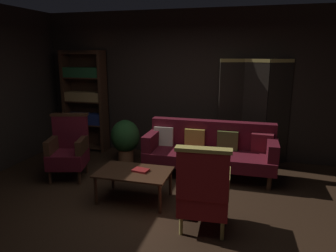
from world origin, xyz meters
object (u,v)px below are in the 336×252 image
object	(u,v)px
folding_screen	(254,110)
armchair_wing_left	(69,149)
armchair_gilt_accent	(204,190)
coffee_table	(134,174)
bookshelf	(85,99)
velvet_couch	(210,148)
book_red_leather	(141,170)
potted_plant	(125,139)

from	to	relation	value
folding_screen	armchair_wing_left	size ratio (longest dim) A/B	1.83
armchair_gilt_accent	armchair_wing_left	size ratio (longest dim) A/B	1.00
armchair_wing_left	coffee_table	bearing A→B (deg)	-20.24
armchair_gilt_accent	armchair_wing_left	world-z (taller)	same
bookshelf	velvet_couch	size ratio (longest dim) A/B	0.97
velvet_couch	armchair_gilt_accent	distance (m)	1.72
folding_screen	book_red_leather	bearing A→B (deg)	-126.41
coffee_table	potted_plant	size ratio (longest dim) A/B	1.23
velvet_couch	armchair_wing_left	world-z (taller)	armchair_wing_left
coffee_table	armchair_gilt_accent	xyz separation A→B (m)	(1.04, -0.49, 0.12)
coffee_table	potted_plant	bearing A→B (deg)	117.07
coffee_table	armchair_wing_left	world-z (taller)	armchair_wing_left
folding_screen	potted_plant	bearing A→B (deg)	-163.28
folding_screen	armchair_wing_left	xyz separation A→B (m)	(-2.88, -1.54, -0.50)
bookshelf	coffee_table	world-z (taller)	bookshelf
coffee_table	potted_plant	distance (m)	1.52
potted_plant	armchair_gilt_accent	bearing A→B (deg)	-46.78
coffee_table	folding_screen	bearing A→B (deg)	52.32
bookshelf	folding_screen	bearing A→B (deg)	1.04
folding_screen	armchair_gilt_accent	world-z (taller)	folding_screen
armchair_wing_left	book_red_leather	xyz separation A→B (m)	(1.41, -0.46, -0.06)
armchair_gilt_accent	armchair_wing_left	bearing A→B (deg)	157.46
potted_plant	velvet_couch	bearing A→B (deg)	-4.50
velvet_couch	coffee_table	size ratio (longest dim) A/B	2.12
folding_screen	velvet_couch	xyz separation A→B (m)	(-0.68, -0.80, -0.53)
velvet_couch	armchair_gilt_accent	xyz separation A→B (m)	(0.16, -1.72, 0.03)
armchair_wing_left	bookshelf	bearing A→B (deg)	108.74
bookshelf	potted_plant	size ratio (longest dim) A/B	2.51
bookshelf	potted_plant	distance (m)	1.41
velvet_couch	book_red_leather	distance (m)	1.44
book_red_leather	armchair_wing_left	bearing A→B (deg)	161.94
velvet_couch	potted_plant	size ratio (longest dim) A/B	2.60
bookshelf	book_red_leather	world-z (taller)	bookshelf
bookshelf	armchair_wing_left	xyz separation A→B (m)	(0.50, -1.48, -0.57)
bookshelf	velvet_couch	bearing A→B (deg)	-15.29
coffee_table	book_red_leather	xyz separation A→B (m)	(0.09, 0.03, 0.06)
armchair_wing_left	potted_plant	bearing A→B (deg)	53.92
armchair_wing_left	book_red_leather	size ratio (longest dim) A/B	4.93
armchair_gilt_accent	coffee_table	bearing A→B (deg)	154.65
coffee_table	book_red_leather	distance (m)	0.11
folding_screen	bookshelf	world-z (taller)	bookshelf
potted_plant	bookshelf	bearing A→B (deg)	151.43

